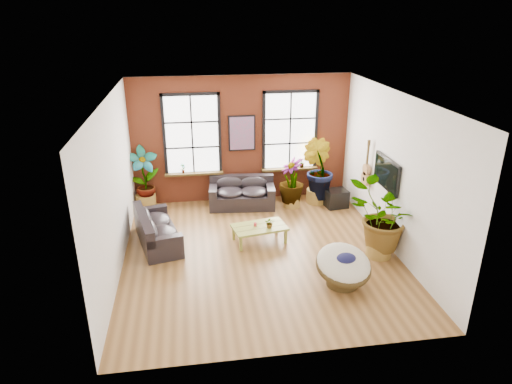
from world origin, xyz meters
TOP-DOWN VIEW (x-y plane):
  - room at (0.00, 0.15)m, footprint 6.04×6.54m
  - sofa_back at (-0.08, 2.71)m, footprint 1.85×1.03m
  - sofa_left at (-2.33, 0.83)m, footprint 1.22×2.04m
  - coffee_table at (0.07, 0.56)m, footprint 1.35×0.93m
  - papasan_chair at (1.43, -1.46)m, footprint 1.27×1.28m
  - poster at (0.00, 3.18)m, footprint 0.74×0.06m
  - tv_wall_unit at (2.93, 0.60)m, footprint 0.13×1.86m
  - media_box at (2.49, 2.26)m, footprint 0.65×0.56m
  - pot_back_left at (-2.70, 2.93)m, footprint 0.69×0.69m
  - pot_back_right at (2.02, 2.64)m, footprint 0.67×0.67m
  - pot_right_wall at (2.59, -0.49)m, footprint 0.67×0.67m
  - pot_mid at (1.28, 2.45)m, footprint 0.48×0.48m
  - floor_plant_back_left at (-2.69, 2.91)m, footprint 0.98×0.81m
  - floor_plant_back_right at (2.03, 2.67)m, footprint 1.13×1.17m
  - floor_plant_right_wall at (2.59, -0.49)m, footprint 1.61×1.46m
  - floor_plant_mid at (1.26, 2.47)m, footprint 0.82×0.82m
  - table_plant at (0.30, 0.45)m, footprint 0.26×0.24m
  - sill_plant_left at (-1.65, 3.13)m, footprint 0.17×0.17m
  - sill_plant_right at (1.70, 3.13)m, footprint 0.19×0.19m

SIDE VIEW (x-z plane):
  - pot_mid at x=1.28m, z-range 0.00..0.34m
  - pot_back_right at x=2.02m, z-range 0.00..0.39m
  - pot_back_left at x=-2.70m, z-range 0.00..0.40m
  - pot_right_wall at x=2.59m, z-range 0.00..0.41m
  - media_box at x=2.49m, z-range 0.00..0.49m
  - sofa_left at x=-2.33m, z-range -0.04..0.72m
  - coffee_table at x=0.07m, z-range 0.11..0.59m
  - sofa_back at x=-0.08m, z-range -0.04..0.78m
  - papasan_chair at x=1.43m, z-range 0.01..0.84m
  - table_plant at x=0.30m, z-range 0.40..0.65m
  - floor_plant_mid at x=1.26m, z-range 0.14..1.39m
  - floor_plant_right_wall at x=2.59m, z-range 0.16..1.72m
  - floor_plant_back_left at x=-2.69m, z-range 0.15..1.76m
  - floor_plant_back_right at x=2.03m, z-range 0.15..1.80m
  - sill_plant_left at x=-1.65m, z-range 0.90..1.17m
  - sill_plant_right at x=1.70m, z-range 0.90..1.17m
  - tv_wall_unit at x=2.93m, z-range 0.94..2.14m
  - room at x=0.00m, z-range -0.02..3.52m
  - poster at x=0.00m, z-range 1.46..2.44m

